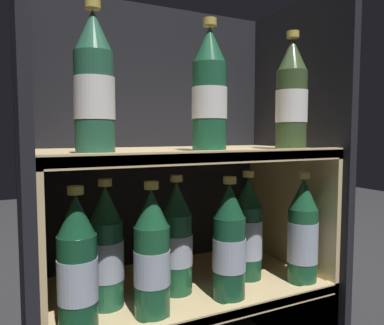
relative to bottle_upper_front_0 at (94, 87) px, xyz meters
name	(u,v)px	position (x,y,z in m)	size (l,w,h in m)	color
fridge_back_wall	(154,179)	(0.22, 0.30, -0.20)	(0.68, 0.02, 0.91)	black
fridge_side_left	(24,199)	(-0.11, 0.12, -0.20)	(0.02, 0.38, 0.91)	black
fridge_side_right	(294,180)	(0.55, 0.12, -0.20)	(0.02, 0.38, 0.91)	black
shelf_lower	(184,302)	(0.22, 0.11, -0.47)	(0.64, 0.34, 0.23)	#DBBC84
shelf_upper	(184,213)	(0.22, 0.11, -0.26)	(0.64, 0.34, 0.55)	#DBBC84
bottle_upper_front_0	(94,87)	(0.00, 0.00, 0.00)	(0.07, 0.07, 0.26)	#285B42
bottle_upper_front_1	(209,93)	(0.22, 0.00, 0.00)	(0.07, 0.07, 0.26)	#1E5638
bottle_upper_front_2	(292,98)	(0.43, 0.00, 0.00)	(0.07, 0.07, 0.26)	#384C28
bottle_lower_front_0	(77,269)	(-0.03, 0.00, -0.31)	(0.07, 0.07, 0.26)	#144228
bottle_lower_front_1	(152,257)	(0.10, 0.00, -0.31)	(0.07, 0.07, 0.26)	#194C2D
bottle_lower_front_2	(229,245)	(0.27, 0.00, -0.31)	(0.07, 0.07, 0.26)	#144228
bottle_lower_front_3	(303,234)	(0.47, 0.00, -0.31)	(0.07, 0.07, 0.26)	#194C2D
bottle_lower_back_0	(106,251)	(0.03, 0.08, -0.31)	(0.07, 0.07, 0.26)	#1E5638
bottle_lower_back_1	(177,240)	(0.19, 0.08, -0.31)	(0.07, 0.07, 0.26)	#194C2D
bottle_lower_back_2	(248,231)	(0.37, 0.08, -0.31)	(0.07, 0.07, 0.26)	#144228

